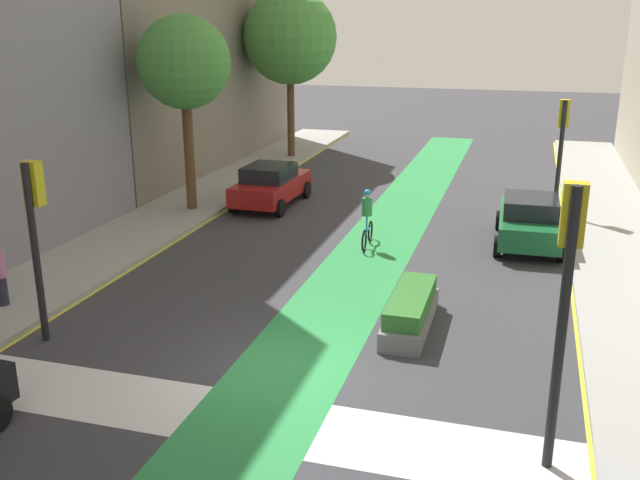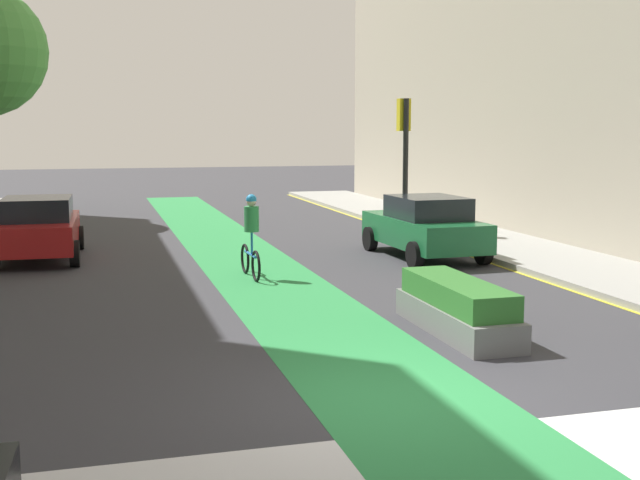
% 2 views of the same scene
% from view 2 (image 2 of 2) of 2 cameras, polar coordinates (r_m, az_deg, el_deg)
% --- Properties ---
extents(ground_plane, '(120.00, 120.00, 0.00)m').
position_cam_2_polar(ground_plane, '(10.02, 4.38, -11.14)').
color(ground_plane, '#38383D').
extents(bike_lane_paint, '(2.40, 60.00, 0.01)m').
position_cam_2_polar(bike_lane_paint, '(10.11, 5.86, -10.96)').
color(bike_lane_paint, '#2D8C47').
rests_on(bike_lane_paint, ground_plane).
extents(crosswalk_band, '(12.00, 1.80, 0.01)m').
position_cam_2_polar(crosswalk_band, '(8.29, 9.28, -15.36)').
color(crosswalk_band, silver).
rests_on(crosswalk_band, ground_plane).
extents(traffic_signal_far_right, '(0.35, 0.52, 4.14)m').
position_cam_2_polar(traffic_signal_far_right, '(24.26, 5.97, 6.99)').
color(traffic_signal_far_right, black).
rests_on(traffic_signal_far_right, ground_plane).
extents(car_green_right_far, '(2.13, 4.26, 1.57)m').
position_cam_2_polar(car_green_right_far, '(20.66, 7.41, 0.97)').
color(car_green_right_far, '#196033').
rests_on(car_green_right_far, ground_plane).
extents(car_red_left_far, '(2.10, 4.24, 1.57)m').
position_cam_2_polar(car_red_left_far, '(21.40, -19.22, 0.84)').
color(car_red_left_far, '#A51919').
rests_on(car_red_left_far, ground_plane).
extents(cyclist_in_lane, '(0.32, 1.73, 1.86)m').
position_cam_2_polar(cyclist_in_lane, '(17.66, -4.89, 0.40)').
color(cyclist_in_lane, black).
rests_on(cyclist_in_lane, ground_plane).
extents(median_planter, '(0.91, 3.08, 0.85)m').
position_cam_2_polar(median_planter, '(13.20, 9.64, -4.74)').
color(median_planter, slate).
rests_on(median_planter, ground_plane).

